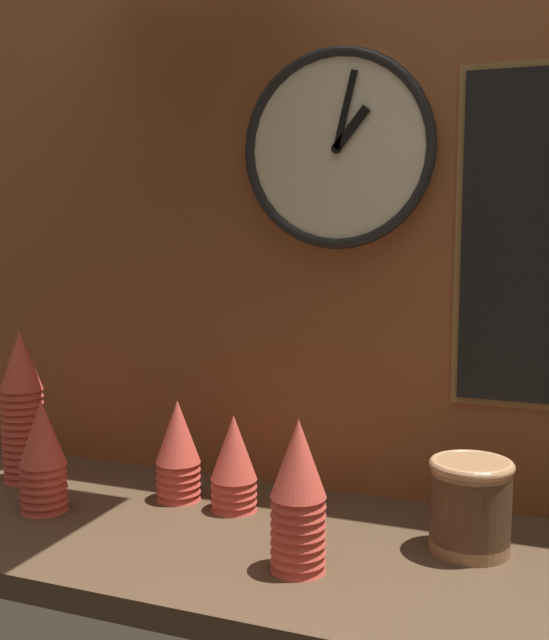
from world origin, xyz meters
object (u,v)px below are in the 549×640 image
Objects in this scene: cup_stack_center at (234,463)px; cup_stack_center_left at (178,450)px; cup_stack_far_left at (22,406)px; wall_clock at (338,149)px; cup_stack_left at (43,456)px; bowl_stack_right at (471,504)px; cup_stack_center_right at (298,495)px.

cup_stack_center_left reaches higher than cup_stack_center.
wall_clock reaches higher than cup_stack_far_left.
cup_stack_left reaches higher than bowl_stack_right.
cup_stack_center_right is 0.68m from cup_stack_far_left.
cup_stack_center is at bearing 22.36° from cup_stack_left.
cup_stack_left is 1.38× the size of bowl_stack_right.
cup_stack_center is 0.86× the size of cup_stack_left.
cup_stack_far_left is 2.05× the size of bowl_stack_right.
cup_stack_left is 0.56× the size of wall_clock.
cup_stack_far_left is at bearing 164.03° from cup_stack_center_right.
cup_stack_center_left is at bearing 174.58° from cup_stack_center.
wall_clock is (-0.28, 0.18, 0.57)m from bowl_stack_right.
cup_stack_far_left reaches higher than cup_stack_center_right.
wall_clock is at bearing 147.72° from bowl_stack_right.
bowl_stack_right is 0.66m from wall_clock.
cup_stack_center_right is (0.31, -0.20, 0.02)m from cup_stack_center_left.
cup_stack_far_left is at bearing -177.11° from cup_stack_center_left.
cup_stack_center_right reaches higher than cup_stack_center_left.
cup_stack_center_left is at bearing 35.69° from cup_stack_left.
cup_stack_center_right is at bearing -33.14° from cup_stack_center_left.
cup_stack_far_left is at bearing -165.57° from wall_clock.
cup_stack_center_left is at bearing 175.95° from bowl_stack_right.
cup_stack_far_left is (-0.65, 0.19, 0.04)m from cup_stack_center_right.
cup_stack_center is 0.92× the size of cup_stack_center_left.
cup_stack_far_left reaches higher than cup_stack_center.
cup_stack_center_left is at bearing -152.30° from wall_clock.
bowl_stack_right is at bearing -1.37° from cup_stack_far_left.
cup_stack_left is at bearing -172.06° from bowl_stack_right.
cup_stack_center_right reaches higher than cup_stack_left.
cup_stack_center is 0.34m from cup_stack_left.
cup_stack_center is at bearing 135.07° from cup_stack_center_right.
bowl_stack_right is at bearing -3.66° from cup_stack_center.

